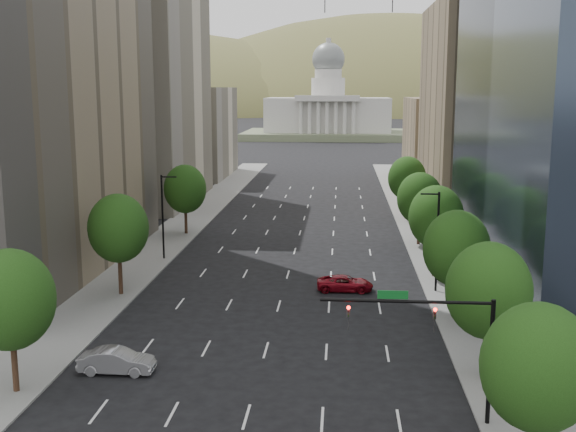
% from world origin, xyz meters
% --- Properties ---
extents(sidewalk_left, '(6.00, 200.00, 0.15)m').
position_xyz_m(sidewalk_left, '(-15.50, 60.00, 0.07)').
color(sidewalk_left, slate).
rests_on(sidewalk_left, ground).
extents(sidewalk_right, '(6.00, 200.00, 0.15)m').
position_xyz_m(sidewalk_right, '(15.50, 60.00, 0.07)').
color(sidewalk_right, slate).
rests_on(sidewalk_right, ground).
extents(midrise_cream_left, '(14.00, 30.00, 35.00)m').
position_xyz_m(midrise_cream_left, '(-25.00, 103.00, 17.50)').
color(midrise_cream_left, beige).
rests_on(midrise_cream_left, ground).
extents(filler_left, '(14.00, 26.00, 18.00)m').
position_xyz_m(filler_left, '(-25.00, 136.00, 9.00)').
color(filler_left, beige).
rests_on(filler_left, ground).
extents(parking_tan_right, '(14.00, 30.00, 30.00)m').
position_xyz_m(parking_tan_right, '(25.00, 100.00, 15.00)').
color(parking_tan_right, '#8C7759').
rests_on(parking_tan_right, ground).
extents(filler_right, '(14.00, 26.00, 16.00)m').
position_xyz_m(filler_right, '(25.00, 133.00, 8.00)').
color(filler_right, '#8C7759').
rests_on(filler_right, ground).
extents(tree_right_0, '(5.20, 5.20, 8.39)m').
position_xyz_m(tree_right_0, '(14.00, 25.00, 5.39)').
color(tree_right_0, '#382316').
rests_on(tree_right_0, ground).
extents(tree_right_1, '(5.20, 5.20, 8.75)m').
position_xyz_m(tree_right_1, '(14.00, 36.00, 5.75)').
color(tree_right_1, '#382316').
rests_on(tree_right_1, ground).
extents(tree_right_2, '(5.20, 5.20, 8.61)m').
position_xyz_m(tree_right_2, '(14.00, 48.00, 5.60)').
color(tree_right_2, '#382316').
rests_on(tree_right_2, ground).
extents(tree_right_3, '(5.20, 5.20, 8.89)m').
position_xyz_m(tree_right_3, '(14.00, 60.00, 5.89)').
color(tree_right_3, '#382316').
rests_on(tree_right_3, ground).
extents(tree_right_4, '(5.20, 5.20, 8.46)m').
position_xyz_m(tree_right_4, '(14.00, 74.00, 5.46)').
color(tree_right_4, '#382316').
rests_on(tree_right_4, ground).
extents(tree_right_5, '(5.20, 5.20, 8.75)m').
position_xyz_m(tree_right_5, '(14.00, 90.00, 5.75)').
color(tree_right_5, '#382316').
rests_on(tree_right_5, ground).
extents(tree_left_0, '(5.20, 5.20, 8.75)m').
position_xyz_m(tree_left_0, '(-14.00, 32.00, 5.75)').
color(tree_left_0, '#382316').
rests_on(tree_left_0, ground).
extents(tree_left_1, '(5.20, 5.20, 8.97)m').
position_xyz_m(tree_left_1, '(-14.00, 52.00, 5.96)').
color(tree_left_1, '#382316').
rests_on(tree_left_1, ground).
extents(tree_left_2, '(5.20, 5.20, 8.68)m').
position_xyz_m(tree_left_2, '(-14.00, 78.00, 5.68)').
color(tree_left_2, '#382316').
rests_on(tree_left_2, ground).
extents(streetlight_rn, '(1.70, 0.20, 9.00)m').
position_xyz_m(streetlight_rn, '(13.44, 55.00, 4.84)').
color(streetlight_rn, black).
rests_on(streetlight_rn, ground).
extents(streetlight_ln, '(1.70, 0.20, 9.00)m').
position_xyz_m(streetlight_ln, '(-13.44, 65.00, 4.84)').
color(streetlight_ln, black).
rests_on(streetlight_ln, ground).
extents(traffic_signal, '(9.12, 0.40, 7.38)m').
position_xyz_m(traffic_signal, '(10.53, 30.00, 5.17)').
color(traffic_signal, black).
rests_on(traffic_signal, ground).
extents(capitol, '(60.00, 40.00, 35.20)m').
position_xyz_m(capitol, '(0.00, 249.71, 8.58)').
color(capitol, '#596647').
rests_on(capitol, ground).
extents(foothills, '(720.00, 413.00, 263.00)m').
position_xyz_m(foothills, '(34.67, 599.39, -37.78)').
color(foothills, olive).
rests_on(foothills, ground).
extents(car_silver, '(4.79, 1.68, 1.58)m').
position_xyz_m(car_silver, '(-9.00, 35.40, 0.79)').
color(car_silver, gray).
rests_on(car_silver, ground).
extents(car_red_far, '(5.03, 2.37, 1.39)m').
position_xyz_m(car_red_far, '(5.50, 54.86, 0.69)').
color(car_red_far, maroon).
rests_on(car_red_far, ground).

